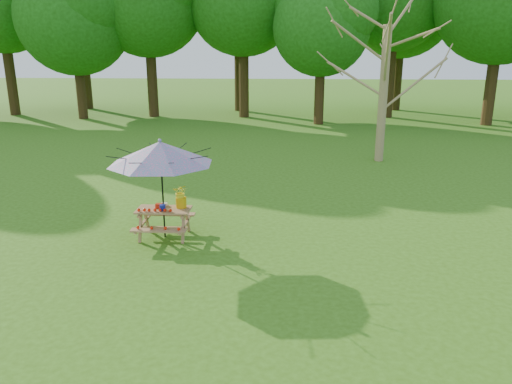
{
  "coord_description": "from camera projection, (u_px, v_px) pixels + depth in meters",
  "views": [
    {
      "loc": [
        3.06,
        -6.94,
        4.19
      ],
      "look_at": [
        2.45,
        3.54,
        1.1
      ],
      "focal_mm": 35.0,
      "sensor_mm": 36.0,
      "label": 1
    }
  ],
  "objects": [
    {
      "name": "flower_bucket",
      "position": [
        181.0,
        195.0,
        11.2
      ],
      "size": [
        0.33,
        0.29,
        0.54
      ],
      "color": "#E4A50C",
      "rests_on": "picnic_table"
    },
    {
      "name": "tomatoes_row",
      "position": [
        155.0,
        210.0,
        11.01
      ],
      "size": [
        0.77,
        0.13,
        0.07
      ],
      "primitive_type": null,
      "color": "red",
      "rests_on": "picnic_table"
    },
    {
      "name": "ground",
      "position": [
        91.0,
        317.0,
        8.0
      ],
      "size": [
        120.0,
        120.0,
        0.0
      ],
      "primitive_type": "plane",
      "color": "#376313",
      "rests_on": "ground"
    },
    {
      "name": "produce_bins",
      "position": [
        162.0,
        206.0,
        11.19
      ],
      "size": [
        0.26,
        0.45,
        0.13
      ],
      "color": "red",
      "rests_on": "picnic_table"
    },
    {
      "name": "patio_umbrella",
      "position": [
        161.0,
        153.0,
        10.82
      ],
      "size": [
        2.95,
        2.95,
        2.26
      ],
      "color": "black",
      "rests_on": "ground"
    },
    {
      "name": "picnic_table",
      "position": [
        164.0,
        223.0,
        11.28
      ],
      "size": [
        1.2,
        1.32,
        0.67
      ],
      "color": "#AD784E",
      "rests_on": "ground"
    }
  ]
}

